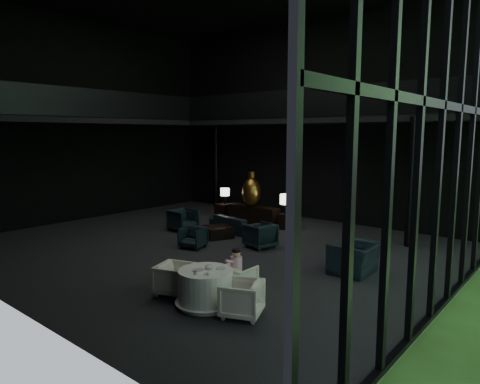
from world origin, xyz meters
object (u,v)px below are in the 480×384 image
Objects in this scene: coffee_table at (218,232)px; dining_chair_north at (238,279)px; bronze_urn at (251,192)px; table_lamp_left at (225,193)px; dining_table at (206,290)px; lounge_armchair_east at (260,233)px; table_lamp_right at (286,200)px; console at (253,215)px; window_armchair at (355,250)px; sofa at (235,221)px; side_table_left at (224,211)px; child at (236,261)px; dining_chair_west at (175,278)px; dining_chair_east at (242,297)px; lounge_armchair_south at (193,237)px; lounge_armchair_west at (183,218)px; side_table_right at (288,222)px.

dining_chair_north is at bearing -42.08° from coffee_table.
bronze_urn is 1.63m from table_lamp_left.
dining_chair_north is at bearing 87.68° from dining_table.
lounge_armchair_east reaches higher than dining_chair_north.
dining_table is (1.87, -4.31, -0.12)m from lounge_armchair_east.
dining_table is (2.63, -6.86, -0.78)m from table_lamp_right.
console is 3.55m from lounge_armchair_east.
window_armchair is (3.32, -0.42, 0.14)m from lounge_armchair_east.
console reaches higher than coffee_table.
table_lamp_right is 2.02m from sofa.
side_table_left is 1.02× the size of dining_chair_north.
child reaches higher than console.
coffee_table is at bearing -79.07° from bronze_urn.
side_table_left is 7.92m from window_armchair.
dining_chair_west is at bearing 43.20° from dining_chair_north.
dining_chair_west is at bearing -111.29° from dining_chair_east.
table_lamp_right is 4.06m from lounge_armchair_south.
lounge_armchair_west is at bearing -32.77° from dining_chair_north.
child reaches higher than lounge_armchair_south.
dining_chair_north is (2.67, -5.87, -0.80)m from table_lamp_right.
child is (5.85, -6.08, 0.42)m from side_table_left.
child is at bearing -65.01° from dining_chair_west.
window_armchair reaches higher than dining_chair_west.
dining_chair_north reaches higher than side_table_right.
table_lamp_right is at bearing -175.56° from dining_chair_east.
side_table_left is at bearing 129.70° from dining_table.
table_lamp_left is at bearing 175.68° from table_lamp_right.
dining_chair_east is (6.34, -4.30, -0.10)m from lounge_armchair_west.
lounge_armchair_west reaches higher than lounge_armchair_east.
console is at bearing 90.00° from bronze_urn.
coffee_table is 1.14× the size of dining_chair_east.
lounge_armchair_west is 1.46× the size of lounge_armchair_south.
table_lamp_left is 7.97m from window_armchair.
side_table_left is at bearing 174.04° from bronze_urn.
side_table_right is 5.14m from window_armchair.
side_table_left is 0.77m from table_lamp_left.
side_table_right is 7.49m from dining_table.
dining_chair_west is at bearing 126.05° from sofa.
child reaches higher than dining_chair_west.
dining_chair_west is at bearing 179.03° from dining_table.
coffee_table is at bearing -51.48° from side_table_left.
console is at bearing 100.47° from coffee_table.
lounge_armchair_east reaches higher than console.
lounge_armchair_south is at bearing -77.87° from coffee_table.
dining_chair_north is 0.84× the size of dining_chair_west.
coffee_table is at bearing -80.56° from lounge_armchair_east.
child is (-1.43, -2.94, 0.14)m from window_armchair.
lounge_armchair_east is 2.08m from lounge_armchair_south.
child is at bearing 88.85° from dining_table.
lounge_armchair_east reaches higher than lounge_armchair_south.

